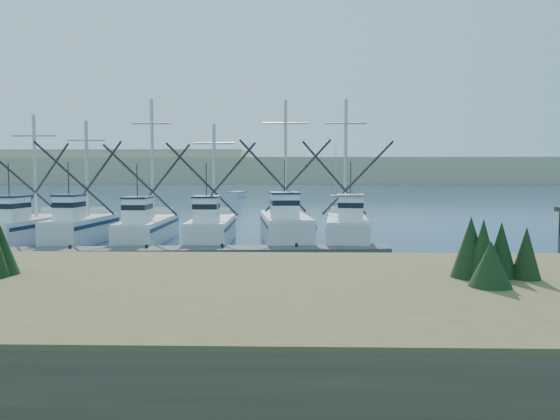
# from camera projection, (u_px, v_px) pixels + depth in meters

# --- Properties ---
(ground) EXTENTS (500.00, 500.00, 0.00)m
(ground) POSITION_uv_depth(u_px,v_px,m) (296.00, 274.00, 23.57)
(ground) COLOR #0C1D37
(ground) RESTS_ON ground
(floating_dock) EXTENTS (28.05, 4.11, 0.37)m
(floating_dock) POSITION_uv_depth(u_px,v_px,m) (128.00, 252.00, 28.96)
(floating_dock) COLOR #56514D
(floating_dock) RESTS_ON ground
(dune_ridge) EXTENTS (360.00, 60.00, 10.00)m
(dune_ridge) POSITION_uv_depth(u_px,v_px,m) (294.00, 171.00, 232.64)
(dune_ridge) COLOR tan
(dune_ridge) RESTS_ON ground
(trawler_fleet) EXTENTS (27.03, 8.53, 9.10)m
(trawler_fleet) POSITION_uv_depth(u_px,v_px,m) (156.00, 228.00, 33.74)
(trawler_fleet) COLOR silver
(trawler_fleet) RESTS_ON ground
(sailboat_near) EXTENTS (2.27, 5.52, 8.10)m
(sailboat_near) POSITION_uv_depth(u_px,v_px,m) (336.00, 199.00, 79.66)
(sailboat_near) COLOR silver
(sailboat_near) RESTS_ON ground
(sailboat_far) EXTENTS (2.81, 5.98, 8.10)m
(sailboat_far) POSITION_uv_depth(u_px,v_px,m) (237.00, 194.00, 95.25)
(sailboat_far) COLOR silver
(sailboat_far) RESTS_ON ground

